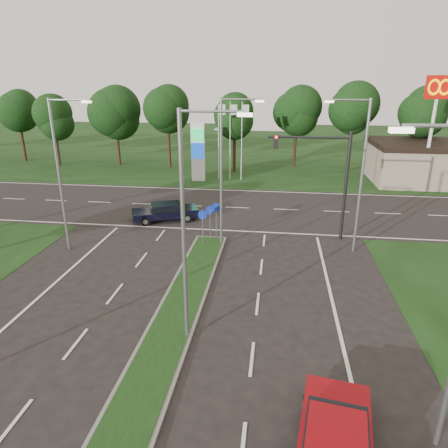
# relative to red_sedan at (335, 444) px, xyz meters

# --- Properties ---
(verge_far) EXTENTS (160.00, 50.00, 0.02)m
(verge_far) POSITION_rel_red_sedan_xyz_m (-5.98, 54.07, -0.70)
(verge_far) COLOR black
(verge_far) RESTS_ON ground
(cross_road) EXTENTS (160.00, 12.00, 0.02)m
(cross_road) POSITION_rel_red_sedan_xyz_m (-5.98, 23.07, -0.70)
(cross_road) COLOR black
(cross_road) RESTS_ON ground
(median_kerb) EXTENTS (2.00, 26.00, 0.12)m
(median_kerb) POSITION_rel_red_sedan_xyz_m (-5.98, 3.07, -0.64)
(median_kerb) COLOR slate
(median_kerb) RESTS_ON ground
(streetlight_median_near) EXTENTS (2.53, 0.22, 9.00)m
(streetlight_median_near) POSITION_rel_red_sedan_xyz_m (-4.97, 5.07, 4.38)
(streetlight_median_near) COLOR gray
(streetlight_median_near) RESTS_ON ground
(streetlight_median_far) EXTENTS (2.53, 0.22, 9.00)m
(streetlight_median_far) POSITION_rel_red_sedan_xyz_m (-4.97, 15.07, 4.38)
(streetlight_median_far) COLOR gray
(streetlight_median_far) RESTS_ON ground
(streetlight_left_far) EXTENTS (2.53, 0.22, 9.00)m
(streetlight_left_far) POSITION_rel_red_sedan_xyz_m (-14.27, 13.07, 4.38)
(streetlight_left_far) COLOR gray
(streetlight_left_far) RESTS_ON ground
(streetlight_right_far) EXTENTS (2.53, 0.22, 9.00)m
(streetlight_right_far) POSITION_rel_red_sedan_xyz_m (2.82, 15.07, 4.38)
(streetlight_right_far) COLOR gray
(streetlight_right_far) RESTS_ON ground
(traffic_signal) EXTENTS (5.10, 0.42, 7.00)m
(traffic_signal) POSITION_rel_red_sedan_xyz_m (1.21, 17.07, 3.96)
(traffic_signal) COLOR black
(traffic_signal) RESTS_ON ground
(median_signs) EXTENTS (1.16, 1.76, 2.38)m
(median_signs) POSITION_rel_red_sedan_xyz_m (-5.98, 15.47, 1.02)
(median_signs) COLOR gray
(median_signs) RESTS_ON ground
(gas_pylon) EXTENTS (5.80, 1.26, 8.00)m
(gas_pylon) POSITION_rel_red_sedan_xyz_m (-9.76, 32.12, 2.50)
(gas_pylon) COLOR silver
(gas_pylon) RESTS_ON ground
(mcdonalds_sign) EXTENTS (2.20, 0.47, 10.40)m
(mcdonalds_sign) POSITION_rel_red_sedan_xyz_m (12.02, 31.04, 7.29)
(mcdonalds_sign) COLOR silver
(mcdonalds_sign) RESTS_ON ground
(treeline_far) EXTENTS (6.00, 6.00, 9.90)m
(treeline_far) POSITION_rel_red_sedan_xyz_m (-5.87, 39.00, 6.14)
(treeline_far) COLOR black
(treeline_far) RESTS_ON ground
(red_sedan) EXTENTS (2.63, 4.95, 1.29)m
(red_sedan) POSITION_rel_red_sedan_xyz_m (0.00, 0.00, 0.00)
(red_sedan) COLOR maroon
(red_sedan) RESTS_ON ground
(navy_sedan) EXTENTS (5.17, 3.62, 1.32)m
(navy_sedan) POSITION_rel_red_sedan_xyz_m (-9.99, 19.20, 0.01)
(navy_sedan) COLOR black
(navy_sedan) RESTS_ON ground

